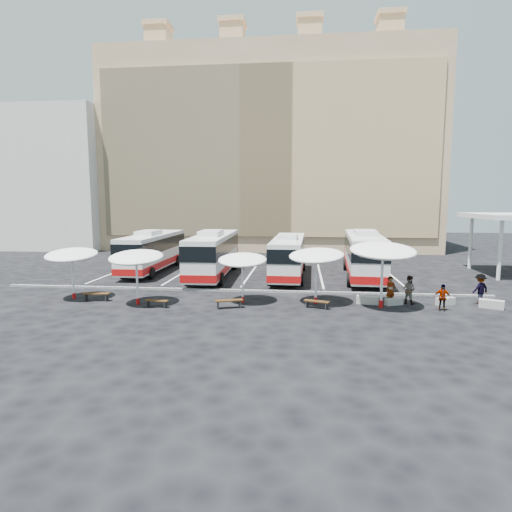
# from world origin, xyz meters

# --- Properties ---
(ground) EXTENTS (120.00, 120.00, 0.00)m
(ground) POSITION_xyz_m (0.00, 0.00, 0.00)
(ground) COLOR black
(ground) RESTS_ON ground
(sandstone_building) EXTENTS (42.00, 18.25, 29.60)m
(sandstone_building) POSITION_xyz_m (0.00, 31.87, 12.63)
(sandstone_building) COLOR tan
(sandstone_building) RESTS_ON ground
(apartment_block) EXTENTS (14.00, 14.00, 18.00)m
(apartment_block) POSITION_xyz_m (-28.00, 28.00, 9.00)
(apartment_block) COLOR beige
(apartment_block) RESTS_ON ground
(curb_divider) EXTENTS (34.00, 0.25, 0.15)m
(curb_divider) POSITION_xyz_m (0.00, 0.50, 0.07)
(curb_divider) COLOR black
(curb_divider) RESTS_ON ground
(bay_lines) EXTENTS (24.15, 12.00, 0.01)m
(bay_lines) POSITION_xyz_m (0.00, 8.00, 0.01)
(bay_lines) COLOR white
(bay_lines) RESTS_ON ground
(bus_0) EXTENTS (2.78, 11.74, 3.72)m
(bus_0) POSITION_xyz_m (-8.87, 8.39, 1.90)
(bus_0) COLOR silver
(bus_0) RESTS_ON ground
(bus_1) EXTENTS (3.12, 12.40, 3.91)m
(bus_1) POSITION_xyz_m (-2.93, 6.38, 2.00)
(bus_1) COLOR silver
(bus_1) RESTS_ON ground
(bus_2) EXTENTS (2.89, 11.49, 3.63)m
(bus_2) POSITION_xyz_m (3.29, 6.76, 1.85)
(bus_2) COLOR silver
(bus_2) RESTS_ON ground
(bus_3) EXTENTS (3.47, 12.68, 3.98)m
(bus_3) POSITION_xyz_m (9.45, 7.09, 2.03)
(bus_3) COLOR silver
(bus_3) RESTS_ON ground
(sunshade_0) EXTENTS (3.68, 3.71, 3.36)m
(sunshade_0) POSITION_xyz_m (-10.22, -2.80, 2.86)
(sunshade_0) COLOR silver
(sunshade_0) RESTS_ON ground
(sunshade_1) EXTENTS (3.46, 3.50, 3.41)m
(sunshade_1) POSITION_xyz_m (-5.55, -3.79, 2.90)
(sunshade_1) COLOR silver
(sunshade_1) RESTS_ON ground
(sunshade_2) EXTENTS (3.07, 3.11, 3.14)m
(sunshade_2) POSITION_xyz_m (0.76, -2.58, 2.67)
(sunshade_2) COLOR silver
(sunshade_2) RESTS_ON ground
(sunshade_3) EXTENTS (4.34, 4.36, 3.50)m
(sunshade_3) POSITION_xyz_m (5.29, -2.41, 2.97)
(sunshade_3) COLOR silver
(sunshade_3) RESTS_ON ground
(sunshade_4) EXTENTS (4.16, 4.20, 3.99)m
(sunshade_4) POSITION_xyz_m (9.11, -3.01, 3.39)
(sunshade_4) COLOR silver
(sunshade_4) RESTS_ON ground
(wood_bench_0) EXTENTS (1.70, 0.57, 0.51)m
(wood_bench_0) POSITION_xyz_m (-8.49, -3.21, 0.39)
(wood_bench_0) COLOR #331D0B
(wood_bench_0) RESTS_ON ground
(wood_bench_1) EXTENTS (1.46, 0.55, 0.44)m
(wood_bench_1) POSITION_xyz_m (-4.15, -4.38, 0.33)
(wood_bench_1) COLOR #331D0B
(wood_bench_1) RESTS_ON ground
(wood_bench_2) EXTENTS (1.69, 0.94, 0.50)m
(wood_bench_2) POSITION_xyz_m (0.17, -4.12, 0.38)
(wood_bench_2) COLOR #331D0B
(wood_bench_2) RESTS_ON ground
(wood_bench_3) EXTENTS (1.52, 0.84, 0.45)m
(wood_bench_3) POSITION_xyz_m (5.31, -3.59, 0.35)
(wood_bench_3) COLOR #331D0B
(wood_bench_3) RESTS_ON ground
(conc_bench_0) EXTENTS (1.38, 0.72, 0.49)m
(conc_bench_0) POSITION_xyz_m (8.45, -2.20, 0.25)
(conc_bench_0) COLOR gray
(conc_bench_0) RESTS_ON ground
(conc_bench_1) EXTENTS (1.15, 0.74, 0.41)m
(conc_bench_1) POSITION_xyz_m (10.01, -2.29, 0.20)
(conc_bench_1) COLOR gray
(conc_bench_1) RESTS_ON ground
(conc_bench_2) EXTENTS (1.24, 0.81, 0.44)m
(conc_bench_2) POSITION_xyz_m (13.14, -1.89, 0.22)
(conc_bench_2) COLOR gray
(conc_bench_2) RESTS_ON ground
(conc_bench_3) EXTENTS (1.39, 0.95, 0.50)m
(conc_bench_3) POSITION_xyz_m (15.57, -2.47, 0.25)
(conc_bench_3) COLOR gray
(conc_bench_3) RESTS_ON ground
(passenger_0) EXTENTS (0.73, 0.60, 1.72)m
(passenger_0) POSITION_xyz_m (9.84, -2.04, 0.86)
(passenger_0) COLOR black
(passenger_0) RESTS_ON ground
(passenger_1) EXTENTS (1.08, 1.05, 1.76)m
(passenger_1) POSITION_xyz_m (10.99, -1.86, 0.88)
(passenger_1) COLOR black
(passenger_1) RESTS_ON ground
(passenger_2) EXTENTS (0.98, 0.59, 1.56)m
(passenger_2) POSITION_xyz_m (12.47, -3.38, 0.78)
(passenger_2) COLOR black
(passenger_2) RESTS_ON ground
(passenger_3) EXTENTS (1.38, 1.15, 1.85)m
(passenger_3) POSITION_xyz_m (15.32, -1.32, 0.93)
(passenger_3) COLOR black
(passenger_3) RESTS_ON ground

